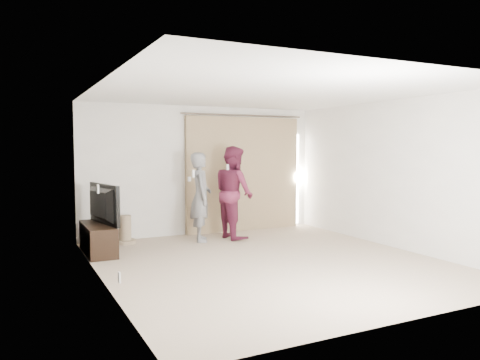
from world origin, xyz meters
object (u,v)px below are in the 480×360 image
person_man (201,197)px  tv (97,204)px  tv_console (98,239)px  person_woman (234,192)px

person_man → tv: bearing=-174.8°
tv_console → person_man: person_man is taller
person_woman → person_man: bearing=180.0°
tv_console → person_woman: person_woman is taller
tv_console → tv: bearing=0.0°
person_man → person_woman: (0.69, -0.00, 0.06)m
tv → person_man: bearing=-96.1°
person_woman → tv_console: bearing=-176.2°
tv → person_woman: 2.61m
tv_console → person_man: 2.01m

